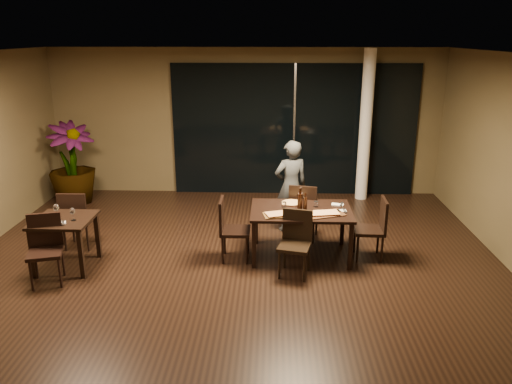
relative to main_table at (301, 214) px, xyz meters
The scene contains 31 objects.
ground 1.45m from the main_table, 141.34° to the right, with size 8.00×8.00×0.00m, color black.
wall_back 3.50m from the main_table, 107.10° to the left, with size 8.00×0.10×3.00m, color brown.
wall_front 5.02m from the main_table, 101.65° to the right, with size 8.00×0.10×3.00m, color brown.
ceiling 2.67m from the main_table, 141.34° to the right, with size 8.00×8.00×0.04m, color silver.
window_panel 3.23m from the main_table, 90.00° to the left, with size 5.00×0.06×2.70m, color black.
column 3.28m from the main_table, 63.84° to the left, with size 0.24×0.24×3.00m, color white.
main_table is the anchor object (origin of this frame).
side_table 3.44m from the main_table, behind, with size 0.80×0.80×0.75m.
chair_main_far 0.63m from the main_table, 82.98° to the left, with size 0.54×0.54×0.96m.
chair_main_near 0.60m from the main_table, 100.02° to the right, with size 0.51×0.51×0.92m.
chair_main_left 1.08m from the main_table, behind, with size 0.44×0.44×0.95m.
chair_main_right 1.11m from the main_table, ahead, with size 0.45×0.45×0.94m.
chair_side_far 3.49m from the main_table, behind, with size 0.45×0.45×0.95m.
chair_side_near 3.62m from the main_table, 165.26° to the right, with size 0.54×0.54×0.94m.
diner 1.06m from the main_table, 96.77° to the left, with size 0.54×0.36×1.58m, color #2F3235.
potted_plant 5.01m from the main_table, 151.56° to the left, with size 0.88×0.88×1.62m, color #1E511B.
pizza_board_left 0.40m from the main_table, 137.92° to the right, with size 0.54×0.27×0.01m, color #4F3619.
pizza_board_right 0.38m from the main_table, 35.87° to the right, with size 0.61×0.31×0.01m, color #3E2314.
oblong_pizza_left 0.40m from the main_table, 137.92° to the right, with size 0.45×0.21×0.02m, color maroon, non-canonical shape.
oblong_pizza_right 0.39m from the main_table, 35.87° to the right, with size 0.44×0.20×0.02m, color maroon, non-canonical shape.
round_pizza 0.32m from the main_table, 115.79° to the left, with size 0.29×0.29×0.01m, color #AB2013.
bottle_a 0.24m from the main_table, 152.23° to the left, with size 0.07×0.07×0.33m, color black, non-canonical shape.
bottle_b 0.21m from the main_table, ahead, with size 0.06×0.06×0.26m, color black, non-canonical shape.
bottle_c 0.25m from the main_table, 96.57° to the left, with size 0.07×0.07×0.31m, color black, non-canonical shape.
tumbler_left 0.30m from the main_table, 157.61° to the left, with size 0.07×0.07×0.08m, color white.
tumbler_right 0.29m from the main_table, 30.32° to the left, with size 0.07×0.07×0.09m, color white.
napkin_near 0.58m from the main_table, ahead, with size 0.18×0.10×0.01m, color silver.
napkin_far 0.61m from the main_table, 21.16° to the left, with size 0.18×0.10×0.01m, color silver.
wine_glass_a 3.54m from the main_table, behind, with size 0.08×0.08×0.19m, color white, non-canonical shape.
wine_glass_b 3.28m from the main_table, behind, with size 0.08×0.08×0.17m, color white, non-canonical shape.
side_napkin 3.45m from the main_table, 168.34° to the right, with size 0.18×0.11×0.01m, color silver.
Camera 1 is at (0.56, -6.23, 3.26)m, focal length 35.00 mm.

